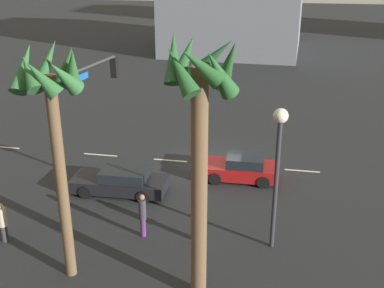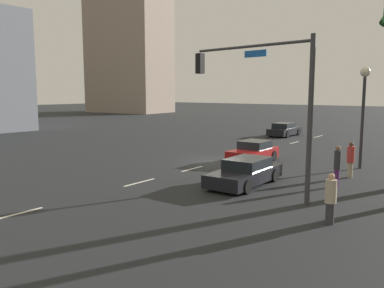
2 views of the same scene
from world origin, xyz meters
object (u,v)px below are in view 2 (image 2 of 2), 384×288
Objects in this scene: car_2 at (245,172)px; car_0 at (253,152)px; car_1 at (284,130)px; streetlamp at (364,97)px; pedestrian_2 at (337,164)px; building_2 at (129,49)px; pedestrian_0 at (331,198)px; traffic_signal at (266,89)px; pedestrian_1 at (351,159)px.

car_0 is at bearing -155.10° from car_2.
streetlamp reaches higher than car_1.
streetlamp reaches higher than pedestrian_2.
car_1 is 0.17× the size of building_2.
pedestrian_0 is 76.31m from building_2.
pedestrian_2 is (18.42, 10.82, 0.43)m from car_1.
streetlamp is (-7.50, 3.33, 3.50)m from car_2.
pedestrian_0 is 0.90× the size of pedestrian_2.
traffic_signal is 0.24× the size of building_2.
pedestrian_2 is at bearing 1.36° from pedestrian_1.
streetlamp is at bearing -170.81° from pedestrian_0.
car_0 is 0.61× the size of traffic_signal.
pedestrian_0 is (8.93, 7.70, 0.29)m from car_0.
pedestrian_1 is at bearing 80.15° from car_0.
car_2 is 4.26m from pedestrian_2.
pedestrian_1 is at bearing 142.46° from car_2.
traffic_signal is at bearing 31.45° from car_0.
car_2 is 70.49m from building_2.
streetlamp is 0.21× the size of building_2.
car_2 is (20.64, 7.21, -0.03)m from car_1.
building_2 is (-45.07, -55.20, 9.01)m from traffic_signal.
pedestrian_0 is (10.73, 1.74, -3.18)m from streetlamp.
car_1 is 53.49m from building_2.
traffic_signal is at bearing -18.86° from pedestrian_1.
pedestrian_1 is (-5.81, 1.98, -3.52)m from traffic_signal.
pedestrian_2 is at bearing 121.61° from car_2.
building_2 is at bearing -129.23° from traffic_signal.
car_1 is 21.87m from car_2.
traffic_signal reaches higher than car_1.
building_2 reaches higher than pedestrian_2.
building_2 is (-38.18, -50.99, 12.89)m from car_0.
car_0 is at bearing 48.09° from building_2.
car_1 is at bearing -160.74° from car_2.
building_2 is at bearing -124.47° from pedestrian_1.
car_2 is 6.01m from pedestrian_0.
pedestrian_2 is at bearing -165.06° from pedestrian_0.
car_0 is 2.15× the size of pedestrian_1.
traffic_signal is 5.41m from pedestrian_0.
car_2 is 8.92m from streetlamp.
pedestrian_2 is at bearing 60.93° from car_0.
pedestrian_1 reaches higher than car_0.
streetlamp reaches higher than car_2.
car_0 is 15.63m from car_1.
pedestrian_2 is (-5.45, -1.45, 0.14)m from pedestrian_0.
car_0 is 0.69× the size of streetlamp.
car_2 is 2.43× the size of pedestrian_2.
car_1 is 2.64× the size of pedestrian_0.
car_0 is 0.87× the size of car_1.
pedestrian_0 reaches higher than car_1.
streetlamp is at bearing 156.08° from car_2.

